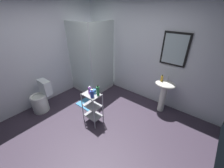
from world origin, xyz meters
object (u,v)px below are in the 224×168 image
object	(u,v)px
rinse_cup	(94,91)
bath_mat	(89,104)
body_wash_bottle_green	(98,91)
hand_soap_bottle	(162,78)
toilet	(41,99)
pedestal_sink	(164,90)
shampoo_bottle_blue	(92,94)
conditioner_bottle_purple	(90,90)
shower_stall	(93,76)
storage_cart	(93,106)

from	to	relation	value
rinse_cup	bath_mat	size ratio (longest dim) A/B	0.15
body_wash_bottle_green	hand_soap_bottle	bearing A→B (deg)	58.08
toilet	body_wash_bottle_green	size ratio (longest dim) A/B	3.27
pedestal_sink	shampoo_bottle_blue	bearing A→B (deg)	-123.33
pedestal_sink	bath_mat	world-z (taller)	pedestal_sink
body_wash_bottle_green	conditioner_bottle_purple	bearing A→B (deg)	-165.77
conditioner_bottle_purple	rinse_cup	world-z (taller)	conditioner_bottle_purple
toilet	hand_soap_bottle	bearing A→B (deg)	39.41
shower_stall	storage_cart	bearing A→B (deg)	-44.28
conditioner_bottle_purple	bath_mat	distance (m)	1.00
pedestal_sink	toilet	bearing A→B (deg)	-141.33
pedestal_sink	hand_soap_bottle	bearing A→B (deg)	-163.10
hand_soap_bottle	body_wash_bottle_green	size ratio (longest dim) A/B	0.67
shower_stall	storage_cart	size ratio (longest dim) A/B	2.70
shower_stall	rinse_cup	distance (m)	1.46
pedestal_sink	hand_soap_bottle	size ratio (longest dim) A/B	5.21
shower_stall	body_wash_bottle_green	distance (m)	1.56
toilet	conditioner_bottle_purple	xyz separation A→B (m)	(1.25, 0.51, 0.50)
toilet	rinse_cup	xyz separation A→B (m)	(1.32, 0.56, 0.47)
hand_soap_bottle	body_wash_bottle_green	xyz separation A→B (m)	(-0.79, -1.27, -0.03)
shampoo_bottle_blue	bath_mat	bearing A→B (deg)	147.69
pedestal_sink	rinse_cup	world-z (taller)	rinse_cup
hand_soap_bottle	rinse_cup	size ratio (longest dim) A/B	1.76
rinse_cup	pedestal_sink	bearing A→B (deg)	52.35
conditioner_bottle_purple	rinse_cup	distance (m)	0.09
conditioner_bottle_purple	shower_stall	bearing A→B (deg)	134.51
storage_cart	hand_soap_bottle	distance (m)	1.67
storage_cart	conditioner_bottle_purple	distance (m)	0.38
bath_mat	storage_cart	bearing A→B (deg)	-31.88
shower_stall	pedestal_sink	size ratio (longest dim) A/B	2.47
toilet	conditioner_bottle_purple	distance (m)	1.44
storage_cart	shampoo_bottle_blue	xyz separation A→B (m)	(0.08, -0.06, 0.38)
hand_soap_bottle	rinse_cup	world-z (taller)	hand_soap_bottle
bath_mat	conditioner_bottle_purple	bearing A→B (deg)	-33.65
storage_cart	pedestal_sink	bearing A→B (deg)	53.20
storage_cart	hand_soap_bottle	size ratio (longest dim) A/B	4.76
body_wash_bottle_green	bath_mat	size ratio (longest dim) A/B	0.39
conditioner_bottle_purple	bath_mat	world-z (taller)	conditioner_bottle_purple
conditioner_bottle_purple	shampoo_bottle_blue	bearing A→B (deg)	-27.26
pedestal_sink	shampoo_bottle_blue	distance (m)	1.71
shower_stall	toilet	size ratio (longest dim) A/B	2.63
pedestal_sink	toilet	xyz separation A→B (m)	(-2.32, -1.85, -0.26)
body_wash_bottle_green	bath_mat	world-z (taller)	body_wash_bottle_green
shower_stall	rinse_cup	world-z (taller)	shower_stall
conditioner_bottle_purple	rinse_cup	size ratio (longest dim) A/B	1.79
shower_stall	toilet	xyz separation A→B (m)	(-0.26, -1.51, -0.15)
conditioner_bottle_purple	bath_mat	bearing A→B (deg)	146.35
toilet	rinse_cup	size ratio (longest dim) A/B	8.63
pedestal_sink	shampoo_bottle_blue	size ratio (longest dim) A/B	4.60
rinse_cup	toilet	bearing A→B (deg)	-156.90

